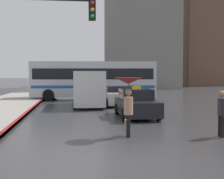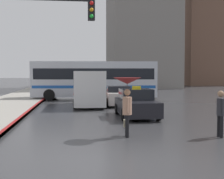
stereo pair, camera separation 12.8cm
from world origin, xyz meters
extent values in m
plane|color=#38383A|center=(0.00, 0.00, 0.00)|extent=(300.00, 300.00, 0.00)
cube|color=black|center=(1.68, 8.16, 0.54)|extent=(1.80, 4.02, 0.74)
cube|color=black|center=(1.68, 8.36, 1.19)|extent=(1.58, 1.81, 0.56)
cylinder|color=black|center=(2.53, 6.91, 0.30)|extent=(0.20, 0.60, 0.60)
cylinder|color=black|center=(0.82, 6.91, 0.30)|extent=(0.20, 0.60, 0.60)
cylinder|color=black|center=(2.53, 9.40, 0.30)|extent=(0.20, 0.60, 0.60)
cylinder|color=black|center=(0.82, 9.40, 0.30)|extent=(0.20, 0.60, 0.60)
cube|color=yellow|center=(1.68, 8.16, 1.54)|extent=(0.44, 0.16, 0.16)
cube|color=#B7B2AD|center=(1.52, 14.34, 0.56)|extent=(1.80, 4.37, 0.79)
cube|color=black|center=(1.52, 14.56, 1.17)|extent=(1.58, 1.97, 0.43)
cylinder|color=black|center=(2.38, 12.98, 0.30)|extent=(0.20, 0.60, 0.60)
cylinder|color=black|center=(0.67, 12.98, 0.30)|extent=(0.20, 0.60, 0.60)
cylinder|color=black|center=(2.38, 15.69, 0.30)|extent=(0.20, 0.60, 0.60)
cylinder|color=black|center=(0.67, 15.69, 0.30)|extent=(0.20, 0.60, 0.60)
cube|color=silver|center=(-0.56, 13.76, 1.30)|extent=(2.10, 5.22, 2.26)
cube|color=black|center=(-0.56, 13.76, 1.70)|extent=(2.11, 4.81, 0.58)
cube|color=red|center=(-0.56, 13.76, 1.02)|extent=(2.12, 5.01, 0.14)
cylinder|color=black|center=(0.36, 12.19, 0.32)|extent=(0.21, 0.63, 0.63)
cylinder|color=black|center=(-1.54, 12.23, 0.32)|extent=(0.21, 0.63, 0.63)
cylinder|color=black|center=(0.42, 15.30, 0.32)|extent=(0.21, 0.63, 0.63)
cylinder|color=black|center=(-1.48, 15.34, 0.32)|extent=(0.21, 0.63, 0.63)
cube|color=#B2B7C1|center=(0.14, 19.48, 1.78)|extent=(10.89, 3.50, 3.03)
cube|color=black|center=(0.14, 19.48, 2.24)|extent=(10.36, 3.47, 0.92)
cube|color=#194C9E|center=(0.14, 19.48, 1.15)|extent=(10.57, 3.49, 0.24)
cylinder|color=black|center=(-3.70, 18.64, 0.48)|extent=(0.98, 0.37, 0.96)
cylinder|color=black|center=(-3.47, 21.03, 0.48)|extent=(0.98, 0.37, 0.96)
cylinder|color=black|center=(3.49, 17.96, 0.48)|extent=(0.98, 0.37, 0.96)
cylinder|color=black|center=(3.72, 20.35, 0.48)|extent=(0.98, 0.37, 0.96)
cylinder|color=black|center=(0.34, 3.02, 0.40)|extent=(0.13, 0.13, 0.81)
cylinder|color=black|center=(0.36, 3.24, 0.40)|extent=(0.13, 0.13, 0.81)
cylinder|color=tan|center=(0.35, 3.13, 1.13)|extent=(0.36, 0.36, 0.64)
sphere|color=#997051|center=(0.35, 3.13, 1.61)|extent=(0.24, 0.24, 0.24)
cylinder|color=tan|center=(0.34, 2.92, 1.17)|extent=(0.07, 0.07, 0.54)
cylinder|color=tan|center=(0.37, 3.34, 1.17)|extent=(0.07, 0.07, 0.54)
cone|color=maroon|center=(0.35, 3.13, 2.02)|extent=(1.01, 1.01, 0.23)
cylinder|color=black|center=(0.35, 3.13, 1.68)|extent=(0.02, 0.02, 0.68)
cube|color=#BFB28C|center=(0.32, 3.42, 0.44)|extent=(0.11, 0.19, 0.28)
cylinder|color=black|center=(3.65, 2.80, 0.39)|extent=(0.12, 0.12, 0.78)
cylinder|color=black|center=(3.65, 2.58, 0.39)|extent=(0.12, 0.12, 0.78)
cylinder|color=#28282D|center=(3.65, 2.69, 1.09)|extent=(0.27, 0.27, 0.62)
sphere|color=#997051|center=(3.65, 2.69, 1.56)|extent=(0.23, 0.23, 0.23)
cylinder|color=#28282D|center=(3.65, 2.86, 1.14)|extent=(0.07, 0.07, 0.52)
cylinder|color=#28282D|center=(3.65, 2.52, 1.14)|extent=(0.07, 0.07, 0.52)
cube|color=black|center=(-0.83, 4.96, 4.84)|extent=(0.28, 0.28, 0.80)
sphere|color=red|center=(-0.83, 4.80, 5.10)|extent=(0.16, 0.16, 0.16)
sphere|color=orange|center=(-0.83, 4.80, 4.84)|extent=(0.16, 0.16, 0.16)
sphere|color=green|center=(-0.83, 4.80, 4.58)|extent=(0.16, 0.16, 0.16)
camera|label=1|loc=(-1.59, -7.84, 2.29)|focal=50.00mm
camera|label=2|loc=(-1.46, -7.85, 2.29)|focal=50.00mm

